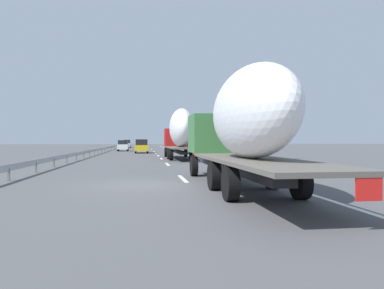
{
  "coord_description": "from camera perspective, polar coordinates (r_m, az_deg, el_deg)",
  "views": [
    {
      "loc": [
        -14.63,
        0.1,
        1.8
      ],
      "look_at": [
        15.37,
        -4.12,
        1.47
      ],
      "focal_mm": 33.19,
      "sensor_mm": 36.0,
      "label": 1
    }
  ],
  "objects": [
    {
      "name": "ground_plane",
      "position": [
        54.66,
        -7.91,
        -1.26
      ],
      "size": [
        260.0,
        260.0,
        0.0
      ],
      "primitive_type": "plane",
      "color": "#4C4C4F"
    },
    {
      "name": "lane_stripe_0",
      "position": [
        16.84,
        -1.5,
        -5.5
      ],
      "size": [
        3.2,
        0.2,
        0.01
      ],
      "primitive_type": "cube",
      "color": "white",
      "rests_on": "ground_plane"
    },
    {
      "name": "lane_stripe_1",
      "position": [
        27.1,
        -3.98,
        -3.17
      ],
      "size": [
        3.2,
        0.2,
        0.01
      ],
      "primitive_type": "cube",
      "color": "white",
      "rests_on": "ground_plane"
    },
    {
      "name": "lane_stripe_2",
      "position": [
        35.51,
        -4.94,
        -2.27
      ],
      "size": [
        3.2,
        0.2,
        0.01
      ],
      "primitive_type": "cube",
      "color": "white",
      "rests_on": "ground_plane"
    },
    {
      "name": "lane_stripe_3",
      "position": [
        42.7,
        -5.46,
        -1.78
      ],
      "size": [
        3.2,
        0.2,
        0.01
      ],
      "primitive_type": "cube",
      "color": "white",
      "rests_on": "ground_plane"
    },
    {
      "name": "lane_stripe_4",
      "position": [
        51.21,
        -5.89,
        -1.38
      ],
      "size": [
        3.2,
        0.2,
        0.01
      ],
      "primitive_type": "cube",
      "color": "white",
      "rests_on": "ground_plane"
    },
    {
      "name": "lane_stripe_5",
      "position": [
        58.63,
        -6.16,
        -1.13
      ],
      "size": [
        3.2,
        0.2,
        0.01
      ],
      "primitive_type": "cube",
      "color": "white",
      "rests_on": "ground_plane"
    },
    {
      "name": "lane_stripe_6",
      "position": [
        72.07,
        -6.5,
        -0.8
      ],
      "size": [
        3.2,
        0.2,
        0.01
      ],
      "primitive_type": "cube",
      "color": "white",
      "rests_on": "ground_plane"
    },
    {
      "name": "lane_stripe_7",
      "position": [
        85.73,
        -6.74,
        -0.57
      ],
      "size": [
        3.2,
        0.2,
        0.01
      ],
      "primitive_type": "cube",
      "color": "white",
      "rests_on": "ground_plane"
    },
    {
      "name": "lane_stripe_8",
      "position": [
        97.65,
        -6.9,
        -0.43
      ],
      "size": [
        3.2,
        0.2,
        0.01
      ],
      "primitive_type": "cube",
      "color": "white",
      "rests_on": "ground_plane"
    },
    {
      "name": "lane_stripe_9",
      "position": [
        111.07,
        -7.03,
        -0.3
      ],
      "size": [
        3.2,
        0.2,
        0.01
      ],
      "primitive_type": "cube",
      "color": "white",
      "rests_on": "ground_plane"
    },
    {
      "name": "edge_line_right",
      "position": [
        59.92,
        -2.65,
        -1.09
      ],
      "size": [
        110.0,
        0.2,
        0.01
      ],
      "primitive_type": "cube",
      "color": "white",
      "rests_on": "ground_plane"
    },
    {
      "name": "truck_lead",
      "position": [
        34.8,
        -1.91,
        2.11
      ],
      "size": [
        12.68,
        2.55,
        4.85
      ],
      "color": "#B21919",
      "rests_on": "ground_plane"
    },
    {
      "name": "truck_trailing",
      "position": [
        13.5,
        7.92,
        3.41
      ],
      "size": [
        14.11,
        2.55,
        4.35
      ],
      "color": "#387038",
      "rests_on": "ground_plane"
    },
    {
      "name": "car_black_suv",
      "position": [
        97.94,
        -7.9,
        0.15
      ],
      "size": [
        4.37,
        1.89,
        1.98
      ],
      "color": "black",
      "rests_on": "ground_plane"
    },
    {
      "name": "car_silver_hatch",
      "position": [
        89.51,
        -10.4,
        0.1
      ],
      "size": [
        4.75,
        1.79,
        2.0
      ],
      "color": "#ADB2B7",
      "rests_on": "ground_plane"
    },
    {
      "name": "car_yellow_coupe",
      "position": [
        51.83,
        -8.1,
        -0.28
      ],
      "size": [
        4.75,
        1.9,
        1.98
      ],
      "color": "gold",
      "rests_on": "ground_plane"
    },
    {
      "name": "car_white_van",
      "position": [
        62.13,
        -11.03,
        -0.18
      ],
      "size": [
        4.12,
        1.8,
        1.86
      ],
      "color": "white",
      "rests_on": "ground_plane"
    },
    {
      "name": "road_sign",
      "position": [
        57.88,
        -1.27,
        1.18
      ],
      "size": [
        0.1,
        0.9,
        3.41
      ],
      "color": "gray",
      "rests_on": "ground_plane"
    },
    {
      "name": "tree_0",
      "position": [
        102.18,
        -1.69,
        1.74
      ],
      "size": [
        2.78,
        2.78,
        6.0
      ],
      "color": "#472D19",
      "rests_on": "ground_plane"
    },
    {
      "name": "tree_1",
      "position": [
        33.41,
        12.01,
        4.16
      ],
      "size": [
        2.48,
        2.48,
        6.35
      ],
      "color": "#472D19",
      "rests_on": "ground_plane"
    },
    {
      "name": "tree_2",
      "position": [
        97.48,
        -1.4,
        2.1
      ],
      "size": [
        2.66,
        2.66,
        7.01
      ],
      "color": "#472D19",
      "rests_on": "ground_plane"
    },
    {
      "name": "guardrail_median",
      "position": [
        57.95,
        -13.86,
        -0.59
      ],
      "size": [
        94.0,
        0.1,
        0.76
      ],
      "color": "#9EA0A5",
      "rests_on": "ground_plane"
    }
  ]
}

